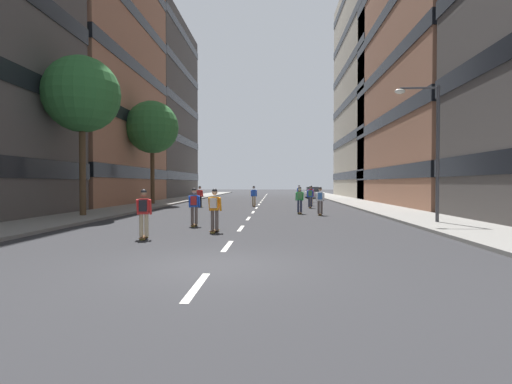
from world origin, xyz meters
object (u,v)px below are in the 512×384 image
skater_0 (200,195)px  skater_7 (214,207)px  skater_3 (310,195)px  skater_5 (144,211)px  skater_2 (194,204)px  parked_car_near (312,193)px  street_tree_mid (82,95)px  skater_10 (299,191)px  skater_1 (311,193)px  streetlamp_right (430,138)px  skater_6 (254,195)px  street_tree_near (152,127)px  skater_9 (311,194)px  skater_8 (300,198)px  skater_4 (320,199)px

skater_0 → skater_7: same height
skater_3 → skater_5: (-7.49, -18.44, 0.00)m
skater_2 → parked_car_near: bearing=76.4°
street_tree_mid → skater_10: bearing=61.2°
skater_1 → skater_10: (-0.89, 5.97, 0.00)m
parked_car_near → skater_1: skater_1 is taller
skater_5 → skater_7: same height
streetlamp_right → skater_6: bearing=122.0°
skater_7 → streetlamp_right: bearing=19.7°
street_tree_near → skater_9: (14.35, -0.19, -6.06)m
skater_1 → skater_3: bearing=-95.6°
skater_8 → skater_9: (1.59, 9.72, 0.00)m
skater_3 → skater_0: bearing=176.1°
street_tree_near → skater_7: size_ratio=5.25×
street_tree_near → skater_2: (7.44, -17.85, -6.06)m
skater_1 → skater_8: same height
street_tree_near → skater_5: (6.50, -22.11, -6.06)m
skater_9 → skater_10: 12.45m
skater_9 → street_tree_mid: bearing=-137.5°
parked_car_near → skater_8: bearing=-97.0°
street_tree_near → skater_2: bearing=-67.4°
skater_3 → skater_2: bearing=-114.8°
street_tree_mid → skater_2: bearing=-31.3°
street_tree_near → skater_0: size_ratio=5.25×
skater_0 → skater_2: (2.53, -14.80, 0.03)m
skater_0 → skater_10: size_ratio=1.00×
parked_car_near → street_tree_mid: bearing=-117.1°
skater_4 → skater_5: 13.34m
skater_6 → skater_7: same height
skater_2 → skater_3: bearing=65.2°
skater_5 → skater_6: bearing=82.0°
skater_4 → skater_10: bearing=89.7°
street_tree_near → skater_0: street_tree_near is taller
skater_5 → skater_6: (2.85, 20.32, -0.03)m
skater_0 → skater_8: 10.43m
skater_7 → skater_10: (5.35, 32.30, 0.00)m
skater_10 → skater_1: bearing=-81.5°
street_tree_mid → skater_2: street_tree_mid is taller
skater_3 → skater_10: bearing=89.7°
street_tree_mid → skater_8: (12.77, 3.41, -6.08)m
skater_2 → skater_6: (1.91, 16.06, -0.03)m
skater_7 → skater_8: 10.91m
skater_8 → parked_car_near: bearing=83.0°
skater_1 → skater_8: (-2.20, -16.20, 0.00)m
street_tree_near → skater_0: (4.91, -3.05, -6.09)m
parked_car_near → streetlamp_right: size_ratio=0.68×
street_tree_near → street_tree_mid: (-0.00, -13.33, 0.02)m
skater_2 → skater_5: (-0.94, -4.26, 0.00)m
skater_4 → skater_5: (-7.46, -11.05, 0.00)m
skater_3 → skater_9: size_ratio=1.00×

